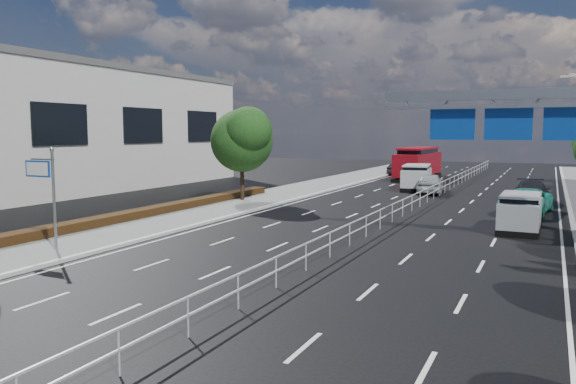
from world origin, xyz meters
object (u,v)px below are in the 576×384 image
at_px(red_bus, 418,163).
at_px(near_car_dark, 400,169).
at_px(silver_minivan, 520,213).
at_px(overhead_gantry, 527,117).
at_px(white_minivan, 417,178).
at_px(parked_car_dark, 532,192).
at_px(parked_car_teal, 526,201).
at_px(near_car_silver, 430,183).
at_px(toilet_sign, 45,181).

xyz_separation_m(red_bus, near_car_dark, (-3.09, 4.54, -1.04)).
bearing_deg(silver_minivan, overhead_gantry, -85.54).
bearing_deg(near_car_dark, white_minivan, 116.30).
distance_m(white_minivan, silver_minivan, 19.83).
bearing_deg(parked_car_dark, white_minivan, 145.57).
xyz_separation_m(near_car_dark, silver_minivan, (14.50, -33.70, 0.22)).
xyz_separation_m(overhead_gantry, red_bus, (-11.65, 32.85, -3.87)).
bearing_deg(parked_car_teal, near_car_silver, 136.70).
height_order(toilet_sign, near_car_dark, toilet_sign).
bearing_deg(overhead_gantry, white_minivan, 113.55).
distance_m(red_bus, near_car_silver, 14.06).
bearing_deg(toilet_sign, white_minivan, 75.02).
distance_m(overhead_gantry, near_car_dark, 40.49).
relative_size(red_bus, parked_car_teal, 2.05).
relative_size(red_bus, silver_minivan, 2.47).
distance_m(red_bus, silver_minivan, 31.33).
distance_m(toilet_sign, near_car_silver, 31.14).
distance_m(toilet_sign, silver_minivan, 22.30).
height_order(red_bus, parked_car_dark, red_bus).
distance_m(white_minivan, parked_car_dark, 10.56).
bearing_deg(silver_minivan, toilet_sign, -141.06).
xyz_separation_m(near_car_dark, parked_car_teal, (14.50, -27.25, 0.06)).
bearing_deg(parked_car_dark, red_bus, 119.38).
relative_size(white_minivan, parked_car_teal, 0.96).
relative_size(white_minivan, near_car_dark, 1.24).
relative_size(toilet_sign, white_minivan, 0.82).
bearing_deg(overhead_gantry, silver_minivan, 93.72).
distance_m(overhead_gantry, white_minivan, 23.70).
relative_size(parked_car_teal, parked_car_dark, 1.03).
height_order(near_car_dark, parked_car_teal, parked_car_teal).
xyz_separation_m(white_minivan, silver_minivan, (9.06, -17.64, -0.15)).
distance_m(parked_car_teal, parked_car_dark, 6.07).
height_order(overhead_gantry, parked_car_dark, overhead_gantry).
distance_m(white_minivan, near_car_dark, 16.97).
height_order(overhead_gantry, white_minivan, overhead_gantry).
distance_m(silver_minivan, parked_car_teal, 6.46).
bearing_deg(near_car_silver, silver_minivan, 108.56).
relative_size(white_minivan, near_car_silver, 1.09).
bearing_deg(silver_minivan, near_car_silver, 116.30).
bearing_deg(overhead_gantry, red_bus, 109.52).
bearing_deg(white_minivan, toilet_sign, -111.72).
distance_m(toilet_sign, red_bus, 43.34).
distance_m(overhead_gantry, red_bus, 35.07).
relative_size(white_minivan, parked_car_dark, 0.99).
height_order(red_bus, parked_car_teal, red_bus).
bearing_deg(red_bus, near_car_silver, -72.39).
bearing_deg(toilet_sign, parked_car_teal, 49.16).
bearing_deg(white_minivan, parked_car_teal, -57.73).
xyz_separation_m(white_minivan, near_car_dark, (-5.44, 16.06, -0.38)).
height_order(toilet_sign, parked_car_teal, toilet_sign).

